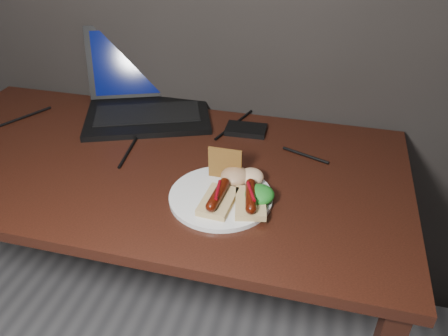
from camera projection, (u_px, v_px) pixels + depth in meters
name	position (u px, v px, depth m)	size (l,w,h in m)	color
desk	(150.00, 187.00, 1.25)	(1.40, 0.70, 0.75)	#38150E
laptop	(147.00, 96.00, 1.43)	(0.49, 0.47, 0.25)	black
hard_drive	(246.00, 130.00, 1.33)	(0.12, 0.08, 0.02)	black
desk_cables	(161.00, 134.00, 1.32)	(1.02, 0.42, 0.01)	black
plate	(221.00, 197.00, 1.06)	(0.25, 0.25, 0.01)	silver
bread_sausage_center	(218.00, 198.00, 1.01)	(0.08, 0.12, 0.04)	#E0C583
bread_sausage_right	(251.00, 200.00, 1.01)	(0.09, 0.13, 0.04)	#E0C583
crispbread	(225.00, 164.00, 1.09)	(0.09, 0.01, 0.09)	#905F27
salad_greens	(260.00, 195.00, 1.02)	(0.07, 0.07, 0.04)	#125A19
salsa_mound	(235.00, 176.00, 1.08)	(0.07, 0.07, 0.04)	maroon
coleslaw_mound	(251.00, 177.00, 1.08)	(0.06, 0.06, 0.04)	beige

